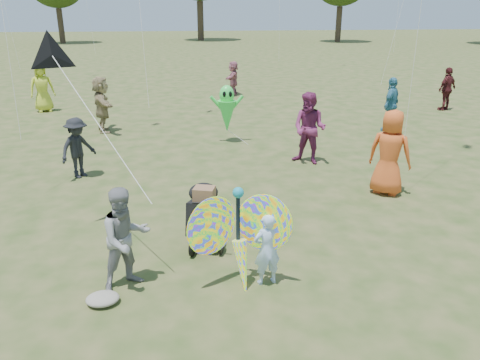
# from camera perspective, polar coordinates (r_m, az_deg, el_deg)

# --- Properties ---
(ground) EXTENTS (160.00, 160.00, 0.00)m
(ground) POSITION_cam_1_polar(r_m,az_deg,el_deg) (7.25, 3.20, -12.25)
(ground) COLOR #51592B
(ground) RESTS_ON ground
(child_girl) EXTENTS (0.46, 0.35, 1.13)m
(child_girl) POSITION_cam_1_polar(r_m,az_deg,el_deg) (6.94, 3.30, -8.42)
(child_girl) COLOR #B3D1FE
(child_girl) RESTS_ON ground
(adult_man) EXTENTS (0.95, 0.88, 1.55)m
(adult_man) POSITION_cam_1_polar(r_m,az_deg,el_deg) (6.97, -13.77, -6.95)
(adult_man) COLOR gray
(adult_man) RESTS_ON ground
(grey_bag) EXTENTS (0.47, 0.38, 0.15)m
(grey_bag) POSITION_cam_1_polar(r_m,az_deg,el_deg) (7.01, -16.40, -13.72)
(grey_bag) COLOR gray
(grey_bag) RESTS_ON ground
(crowd_a) EXTENTS (1.09, 1.04, 1.88)m
(crowd_a) POSITION_cam_1_polar(r_m,az_deg,el_deg) (10.65, 17.80, 3.19)
(crowd_a) COLOR #D35521
(crowd_a) RESTS_ON ground
(crowd_b) EXTENTS (1.04, 1.07, 1.47)m
(crowd_b) POSITION_cam_1_polar(r_m,az_deg,el_deg) (11.88, -19.17, 3.72)
(crowd_b) COLOR black
(crowd_b) RESTS_ON ground
(crowd_c) EXTENTS (1.04, 1.04, 1.77)m
(crowd_c) POSITION_cam_1_polar(r_m,az_deg,el_deg) (16.40, 17.94, 8.77)
(crowd_c) COLOR teal
(crowd_c) RESTS_ON ground
(crowd_d) EXTENTS (0.91, 1.76, 1.82)m
(crowd_d) POSITION_cam_1_polar(r_m,az_deg,el_deg) (16.14, -16.48, 8.82)
(crowd_d) COLOR #95835C
(crowd_d) RESTS_ON ground
(crowd_e) EXTENTS (1.16, 1.13, 1.88)m
(crowd_e) POSITION_cam_1_polar(r_m,az_deg,el_deg) (12.36, 8.46, 6.23)
(crowd_e) COLOR #752755
(crowd_e) RESTS_ON ground
(crowd_g) EXTENTS (1.07, 0.89, 1.88)m
(crowd_g) POSITION_cam_1_polar(r_m,az_deg,el_deg) (20.21, -22.99, 10.32)
(crowd_g) COLOR gold
(crowd_g) RESTS_ON ground
(crowd_h) EXTENTS (1.07, 0.81, 1.69)m
(crowd_h) POSITION_cam_1_polar(r_m,az_deg,el_deg) (20.66, 23.92, 10.12)
(crowd_h) COLOR #49181B
(crowd_h) RESTS_ON ground
(crowd_j) EXTENTS (0.89, 1.53, 1.57)m
(crowd_j) POSITION_cam_1_polar(r_m,az_deg,el_deg) (22.32, -0.82, 12.30)
(crowd_j) COLOR #A55E6E
(crowd_j) RESTS_ON ground
(jogging_stroller) EXTENTS (0.70, 1.12, 1.09)m
(jogging_stroller) POSITION_cam_1_polar(r_m,az_deg,el_deg) (8.05, -4.34, -3.84)
(jogging_stroller) COLOR black
(jogging_stroller) RESTS_ON ground
(butterfly_kite) EXTENTS (1.74, 0.75, 1.75)m
(butterfly_kite) POSITION_cam_1_polar(r_m,az_deg,el_deg) (6.80, -0.04, -7.06)
(butterfly_kite) COLOR #E25B23
(butterfly_kite) RESTS_ON ground
(delta_kite_rig) EXTENTS (2.04, 2.32, 2.32)m
(delta_kite_rig) POSITION_cam_1_polar(r_m,az_deg,el_deg) (8.53, -21.87, 13.80)
(delta_kite_rig) COLOR black
(delta_kite_rig) RESTS_ON ground
(alien_kite) EXTENTS (1.12, 0.69, 1.74)m
(alien_kite) POSITION_cam_1_polar(r_m,az_deg,el_deg) (14.23, -1.61, 8.43)
(alien_kite) COLOR #37EB50
(alien_kite) RESTS_ON ground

